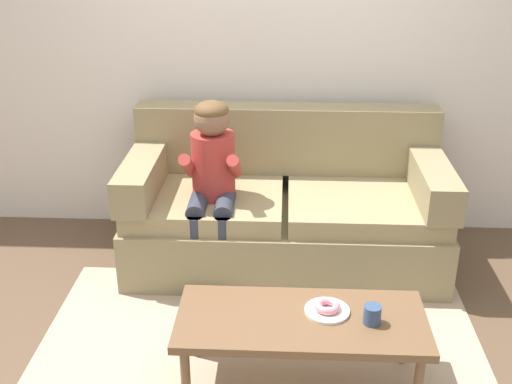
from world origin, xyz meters
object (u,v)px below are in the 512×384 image
Objects in this scene: person_child at (212,175)px; toy_controller at (352,339)px; couch at (285,211)px; donut at (327,306)px; mug at (372,315)px; coffee_table at (301,325)px.

toy_controller is at bearing -39.85° from person_child.
couch is at bearing 84.71° from toy_controller.
toy_controller is (0.17, 0.29, -0.40)m from donut.
person_child is at bearing 128.77° from mug.
couch is 1.00m from toy_controller.
person_child is (-0.52, 1.01, 0.32)m from coffee_table.
couch is 1.31m from mug.
coffee_table is 5.10× the size of toy_controller.
toy_controller is at bearing 50.28° from coffee_table.
couch is 1.78× the size of person_child.
couch is 1.70× the size of coffee_table.
mug is (0.20, -0.08, 0.01)m from donut.
coffee_table is at bearing -62.86° from person_child.
mug reaches higher than coffee_table.
donut is at bearing -147.45° from toy_controller.
person_child reaches higher than coffee_table.
donut is 0.52m from toy_controller.
couch is 8.66× the size of toy_controller.
coffee_table is 0.55m from toy_controller.
person_child is at bearing 112.12° from toy_controller.
couch is 1.19m from donut.
couch reaches higher than donut.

